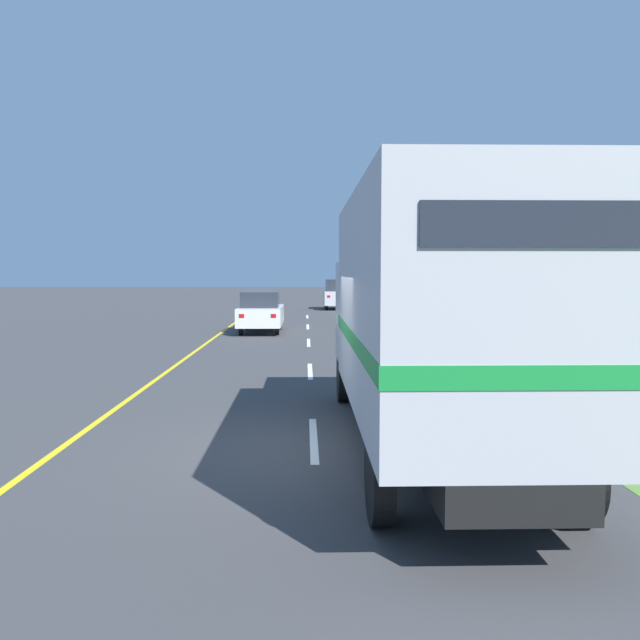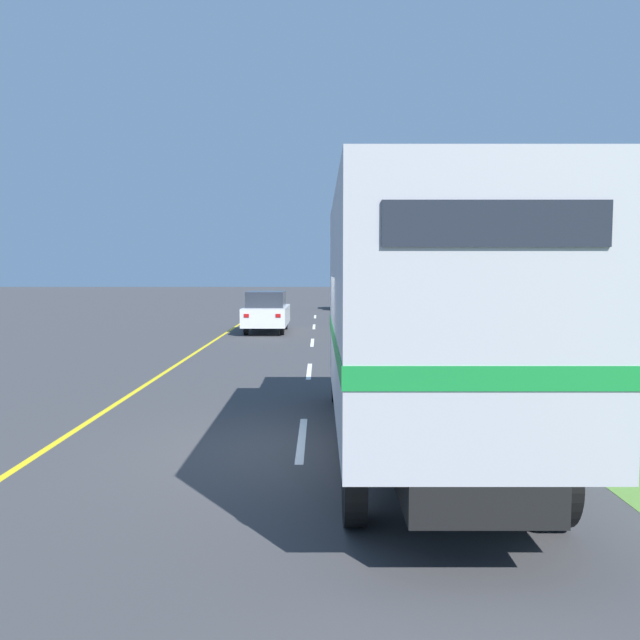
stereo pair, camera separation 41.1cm
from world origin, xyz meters
name	(u,v)px [view 2 (the right image)]	position (x,y,z in m)	size (l,w,h in m)	color
ground_plane	(300,449)	(0.00, 0.00, 0.00)	(200.00, 200.00, 0.00)	#3D3D3F
edge_line_yellow	(217,338)	(-3.70, 15.23, 0.00)	(0.12, 58.22, 0.01)	yellow
centre_dash_near	(301,439)	(0.00, 0.56, 0.00)	(0.12, 2.60, 0.01)	white
centre_dash_mid_a	(309,371)	(0.00, 7.16, 0.00)	(0.12, 2.60, 0.01)	white
centre_dash_mid_b	(312,342)	(0.00, 13.76, 0.00)	(0.12, 2.60, 0.01)	white
centre_dash_far	(313,327)	(0.00, 20.36, 0.00)	(0.12, 2.60, 0.01)	white
centre_dash_farthest	(314,317)	(0.00, 26.96, 0.00)	(0.12, 2.60, 0.01)	white
horse_trailer_truck	(417,315)	(1.64, -0.28, 1.98)	(2.38, 8.13, 3.55)	black
lead_car_white	(266,311)	(-2.01, 17.75, 0.90)	(1.80, 4.12, 1.75)	black
lead_car_silver_ahead	(345,294)	(2.08, 34.30, 1.03)	(1.80, 3.85, 2.07)	black
highway_sign	(559,302)	(6.22, 6.49, 1.82)	(2.24, 0.09, 2.87)	#9E9EA3
roadside_tree_mid	(484,237)	(7.83, 19.81, 4.18)	(4.14, 4.14, 6.26)	brown
delineator_post	(544,386)	(4.39, 2.33, 0.51)	(0.08, 0.08, 0.95)	white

